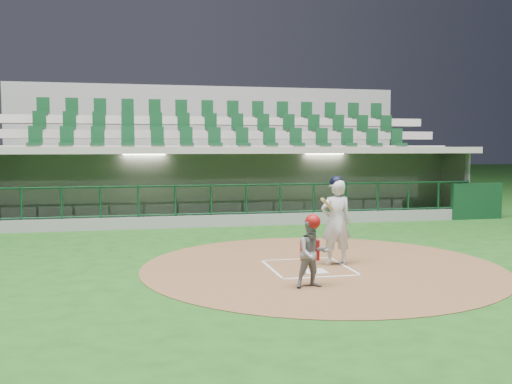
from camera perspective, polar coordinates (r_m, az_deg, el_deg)
The scene contains 8 objects.
ground at distance 11.71m, azimuth 4.82°, elevation -7.31°, with size 120.00×120.00×0.00m, color #174814.
dirt_circle at distance 11.61m, azimuth 6.54°, elevation -7.39°, with size 7.20×7.20×0.01m, color brown.
home_plate at distance 11.05m, azimuth 5.91°, elevation -7.91°, with size 0.43×0.43×0.02m, color silver.
batter_box_chalk at distance 11.43m, azimuth 5.27°, elevation -7.52°, with size 1.55×1.80×0.01m.
dugout_structure at distance 19.11m, azimuth -2.24°, elevation 0.21°, with size 16.40×3.70×3.00m.
seating_deck at distance 22.14m, azimuth -3.50°, elevation 2.00°, with size 17.00×6.72×5.15m.
batter at distance 11.64m, azimuth 7.99°, elevation -2.82°, with size 0.86×0.85×1.81m.
catcher at distance 9.76m, azimuth 5.67°, elevation -5.93°, with size 0.60×0.48×1.26m.
Camera 1 is at (-3.39, -10.95, 2.40)m, focal length 40.00 mm.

